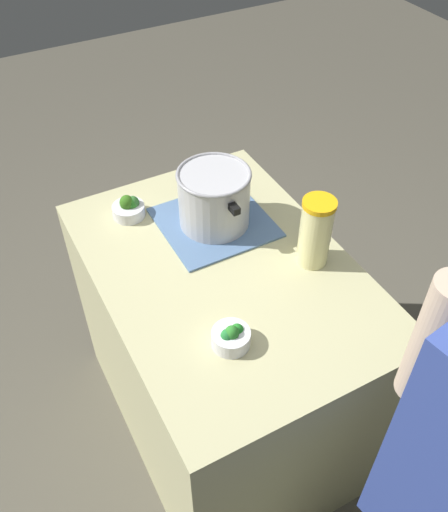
{
  "coord_description": "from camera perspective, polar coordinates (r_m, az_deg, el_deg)",
  "views": [
    {
      "loc": [
        1.09,
        -0.58,
        2.14
      ],
      "look_at": [
        0.0,
        0.0,
        0.94
      ],
      "focal_mm": 38.89,
      "sensor_mm": 36.0,
      "label": 1
    }
  ],
  "objects": [
    {
      "name": "lemonade_pitcher",
      "position": [
        1.72,
        9.39,
        2.46
      ],
      "size": [
        0.1,
        0.1,
        0.24
      ],
      "color": "beige",
      "rests_on": "counter_slab"
    },
    {
      "name": "broccoli_bowl_center",
      "position": [
        1.53,
        0.75,
        -8.31
      ],
      "size": [
        0.11,
        0.11,
        0.08
      ],
      "color": "silver",
      "rests_on": "counter_slab"
    },
    {
      "name": "broccoli_bowl_front",
      "position": [
        1.95,
        -9.72,
        4.91
      ],
      "size": [
        0.11,
        0.11,
        0.08
      ],
      "color": "silver",
      "rests_on": "counter_slab"
    },
    {
      "name": "ground_plane",
      "position": [
        2.47,
        0.0,
        -15.97
      ],
      "size": [
        8.0,
        8.0,
        0.0
      ],
      "primitive_type": "plane",
      "color": "#565145"
    },
    {
      "name": "cooking_pot",
      "position": [
        1.84,
        -1.03,
        6.07
      ],
      "size": [
        0.31,
        0.24,
        0.2
      ],
      "color": "#B7B7BC",
      "rests_on": "dish_cloth"
    },
    {
      "name": "counter_slab",
      "position": [
        2.09,
        0.0,
        -9.84
      ],
      "size": [
        1.1,
        0.77,
        0.89
      ],
      "primitive_type": "cube",
      "color": "#BCB785",
      "rests_on": "ground_plane"
    },
    {
      "name": "dish_cloth",
      "position": [
        1.9,
        -0.99,
        3.49
      ],
      "size": [
        0.35,
        0.36,
        0.01
      ],
      "primitive_type": "cube",
      "color": "#53729B",
      "rests_on": "counter_slab"
    }
  ]
}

